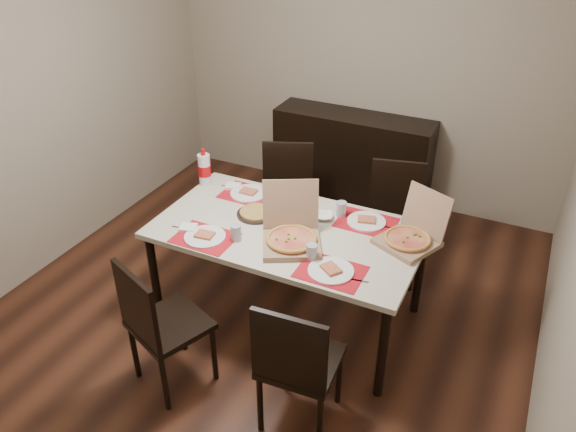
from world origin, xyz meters
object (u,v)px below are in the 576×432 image
at_px(dining_table, 288,237).
at_px(pizza_box_center, 291,235).
at_px(chair_near_left, 159,322).
at_px(soda_bottle, 205,169).
at_px(chair_far_right, 394,216).
at_px(dip_bowl, 323,216).
at_px(chair_far_left, 287,194).
at_px(chair_near_right, 297,362).
at_px(sideboard, 352,159).

relative_size(dining_table, pizza_box_center, 3.39).
distance_m(chair_near_left, soda_bottle, 1.37).
relative_size(chair_far_right, pizza_box_center, 1.75).
xyz_separation_m(pizza_box_center, dip_bowl, (0.07, 0.37, -0.04)).
height_order(dining_table, chair_far_left, chair_far_left).
relative_size(dining_table, chair_far_left, 1.94).
bearing_deg(chair_near_left, chair_near_right, 4.43).
xyz_separation_m(sideboard, chair_far_right, (0.69, -0.94, 0.06)).
distance_m(dining_table, dip_bowl, 0.29).
distance_m(sideboard, chair_near_right, 2.76).
xyz_separation_m(chair_far_left, pizza_box_center, (0.50, -0.96, 0.30)).
height_order(chair_far_right, soda_bottle, soda_bottle).
relative_size(sideboard, chair_near_left, 1.61).
distance_m(chair_far_right, dip_bowl, 0.77).
xyz_separation_m(dining_table, chair_far_left, (-0.40, 0.81, -0.17)).
relative_size(dining_table, soda_bottle, 6.13).
xyz_separation_m(chair_near_right, pizza_box_center, (-0.38, 0.73, 0.30)).
bearing_deg(dip_bowl, pizza_box_center, -100.70).
xyz_separation_m(chair_near_right, chair_far_right, (0.04, 1.74, 0.00)).
bearing_deg(soda_bottle, chair_near_left, -70.24).
height_order(chair_near_right, soda_bottle, soda_bottle).
bearing_deg(chair_near_right, sideboard, 103.77).
relative_size(chair_near_right, chair_far_left, 1.00).
bearing_deg(chair_far_left, soda_bottle, -131.74).
relative_size(sideboard, soda_bottle, 5.11).
relative_size(chair_far_left, pizza_box_center, 1.75).
xyz_separation_m(sideboard, chair_near_right, (0.66, -2.68, 0.06)).
relative_size(chair_near_left, pizza_box_center, 1.75).
xyz_separation_m(dip_bowl, soda_bottle, (-1.02, 0.08, 0.11)).
xyz_separation_m(dining_table, chair_near_right, (0.47, -0.87, -0.17)).
distance_m(sideboard, dining_table, 1.83).
bearing_deg(dip_bowl, chair_near_left, -116.19).
height_order(sideboard, chair_near_right, chair_near_right).
bearing_deg(soda_bottle, chair_near_right, -41.53).
distance_m(sideboard, chair_near_left, 2.75).
height_order(chair_near_left, chair_far_left, same).
relative_size(sideboard, chair_near_right, 1.61).
height_order(chair_near_right, dip_bowl, chair_near_right).
bearing_deg(chair_near_left, dip_bowl, 63.81).
relative_size(pizza_box_center, soda_bottle, 1.81).
bearing_deg(soda_bottle, chair_far_right, 22.41).
relative_size(sideboard, pizza_box_center, 2.82).
bearing_deg(sideboard, dining_table, -84.15).
xyz_separation_m(chair_near_left, pizza_box_center, (0.50, 0.79, 0.30)).
relative_size(dining_table, dip_bowl, 13.30).
distance_m(chair_near_right, dip_bowl, 1.17).
height_order(chair_near_right, pizza_box_center, pizza_box_center).
bearing_deg(pizza_box_center, sideboard, 98.14).
bearing_deg(pizza_box_center, dining_table, 122.92).
distance_m(chair_near_right, soda_bottle, 1.81).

